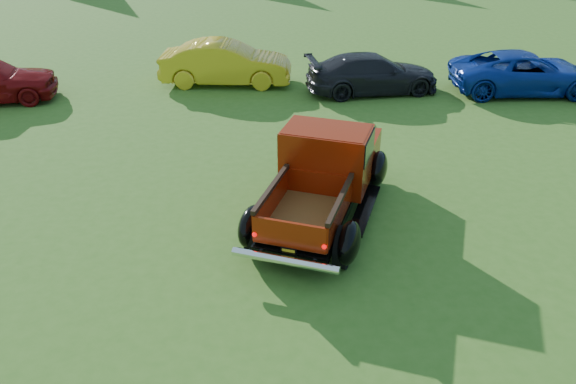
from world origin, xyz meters
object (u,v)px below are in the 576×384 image
at_px(show_car_blue, 525,73).
at_px(show_car_grey, 372,73).
at_px(show_car_yellow, 226,63).
at_px(pickup_truck, 326,171).

bearing_deg(show_car_blue, show_car_grey, 88.82).
height_order(show_car_yellow, show_car_grey, show_car_yellow).
relative_size(pickup_truck, show_car_grey, 1.19).
bearing_deg(show_car_yellow, show_car_grey, -98.09).
distance_m(pickup_truck, show_car_blue, 9.65).
distance_m(pickup_truck, show_car_yellow, 8.37).
height_order(show_car_yellow, show_car_blue, show_car_yellow).
bearing_deg(pickup_truck, show_car_yellow, 126.44).
xyz_separation_m(pickup_truck, show_car_blue, (6.81, 6.85, -0.18)).
height_order(pickup_truck, show_car_yellow, pickup_truck).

